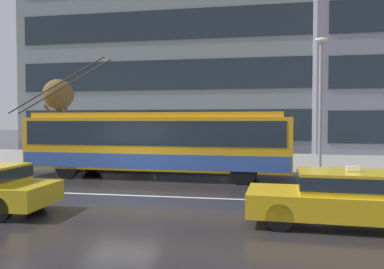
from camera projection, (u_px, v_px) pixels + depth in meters
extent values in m
plane|color=#272427|center=(121.00, 188.00, 13.75)|extent=(160.00, 160.00, 0.00)
cube|color=gray|center=(178.00, 160.00, 23.06)|extent=(80.00, 10.00, 0.14)
cube|color=beige|center=(340.00, 189.00, 13.59)|extent=(0.44, 4.40, 0.01)
cube|color=beige|center=(367.00, 190.00, 13.43)|extent=(0.44, 4.40, 0.01)
cube|color=silver|center=(108.00, 195.00, 12.57)|extent=(72.00, 0.14, 0.01)
cube|color=gold|center=(157.00, 143.00, 16.43)|extent=(11.34, 2.95, 2.16)
cube|color=gold|center=(157.00, 115.00, 16.38)|extent=(10.65, 2.67, 0.20)
cube|color=#1E2833|center=(157.00, 133.00, 16.41)|extent=(10.89, 2.96, 0.99)
cube|color=#3357A9|center=(157.00, 159.00, 16.45)|extent=(11.23, 2.97, 0.60)
cube|color=#1E2833|center=(290.00, 133.00, 15.22)|extent=(0.20, 2.23, 1.08)
cube|color=black|center=(287.00, 120.00, 15.24)|extent=(0.23, 1.93, 0.28)
cylinder|color=black|center=(63.00, 87.00, 17.67)|extent=(4.78, 0.24, 2.47)
cylinder|color=black|center=(55.00, 86.00, 16.98)|extent=(4.78, 0.24, 2.47)
cylinder|color=black|center=(248.00, 164.00, 16.74)|extent=(1.05, 0.34, 1.04)
cylinder|color=black|center=(244.00, 171.00, 14.56)|extent=(1.05, 0.34, 1.04)
cylinder|color=black|center=(92.00, 161.00, 18.32)|extent=(1.05, 0.34, 1.04)
cylinder|color=black|center=(67.00, 166.00, 16.14)|extent=(1.05, 0.34, 1.04)
cylinder|color=black|center=(36.00, 196.00, 10.75)|extent=(0.63, 0.22, 0.62)
cube|color=gold|center=(344.00, 204.00, 8.82)|extent=(4.48, 1.95, 0.55)
cube|color=gold|center=(353.00, 182.00, 8.76)|extent=(2.45, 1.61, 0.48)
cube|color=#1E2833|center=(353.00, 181.00, 8.76)|extent=(2.49, 1.63, 0.31)
cube|color=silver|center=(353.00, 169.00, 8.75)|extent=(0.29, 0.17, 0.12)
cylinder|color=black|center=(279.00, 217.00, 8.40)|extent=(0.63, 0.23, 0.62)
cylinder|color=black|center=(279.00, 202.00, 9.90)|extent=(0.63, 0.23, 0.62)
cylinder|color=gray|center=(155.00, 143.00, 18.82)|extent=(0.08, 0.08, 2.36)
cylinder|color=gray|center=(85.00, 143.00, 19.48)|extent=(0.08, 0.08, 2.36)
cylinder|color=gray|center=(161.00, 142.00, 20.01)|extent=(0.08, 0.08, 2.36)
cylinder|color=gray|center=(95.00, 141.00, 20.66)|extent=(0.08, 0.08, 2.36)
cube|color=#99ADB2|center=(128.00, 141.00, 20.33)|extent=(3.51, 0.04, 1.89)
cube|color=#B2B2B7|center=(123.00, 119.00, 19.70)|extent=(3.99, 1.50, 0.08)
cube|color=brown|center=(126.00, 156.00, 20.06)|extent=(2.58, 0.36, 0.08)
cylinder|color=#2A214D|center=(158.00, 154.00, 21.16)|extent=(0.14, 0.14, 0.87)
cylinder|color=#2A214D|center=(161.00, 154.00, 21.13)|extent=(0.14, 0.14, 0.87)
cylinder|color=black|center=(159.00, 141.00, 21.12)|extent=(0.36, 0.36, 0.63)
sphere|color=#BAB284|center=(159.00, 133.00, 21.10)|extent=(0.24, 0.24, 0.24)
cone|color=#334794|center=(162.00, 128.00, 21.07)|extent=(1.27, 1.27, 0.29)
cylinder|color=#333333|center=(162.00, 137.00, 21.09)|extent=(0.02, 0.02, 0.79)
cylinder|color=brown|center=(226.00, 158.00, 19.20)|extent=(0.14, 0.14, 0.86)
cylinder|color=brown|center=(223.00, 158.00, 19.27)|extent=(0.14, 0.14, 0.86)
cylinder|color=#332D25|center=(225.00, 144.00, 19.21)|extent=(0.44, 0.44, 0.56)
sphere|color=tan|center=(225.00, 136.00, 19.20)|extent=(0.21, 0.21, 0.21)
cone|color=black|center=(227.00, 130.00, 19.14)|extent=(1.31, 1.31, 0.25)
cylinder|color=#333333|center=(227.00, 140.00, 19.15)|extent=(0.02, 0.02, 0.73)
cylinder|color=gray|center=(320.00, 107.00, 17.80)|extent=(0.16, 0.16, 5.91)
ellipsoid|color=silver|center=(321.00, 40.00, 17.69)|extent=(0.60, 0.32, 0.24)
cylinder|color=brown|center=(59.00, 134.00, 21.30)|extent=(0.30, 0.30, 3.16)
cylinder|color=brown|center=(52.00, 114.00, 20.81)|extent=(0.45, 1.10, 1.08)
cylinder|color=brown|center=(60.00, 116.00, 21.58)|extent=(0.32, 0.75, 0.92)
cylinder|color=brown|center=(63.00, 113.00, 20.98)|extent=(0.87, 0.60, 0.71)
cylinder|color=brown|center=(54.00, 121.00, 21.57)|extent=(0.98, 0.61, 1.10)
sphere|color=brown|center=(58.00, 94.00, 21.22)|extent=(1.68, 1.68, 1.68)
cube|color=gray|center=(190.00, 23.00, 35.97)|extent=(27.25, 13.08, 23.30)
cube|color=#1E2833|center=(175.00, 125.00, 29.84)|extent=(25.62, 0.06, 2.33)
cube|color=#1E2833|center=(175.00, 75.00, 29.70)|extent=(25.62, 0.06, 2.33)
cube|color=#1E2833|center=(175.00, 24.00, 29.57)|extent=(25.62, 0.06, 2.33)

